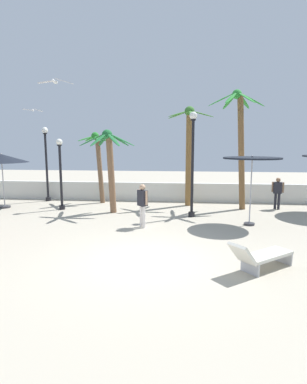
# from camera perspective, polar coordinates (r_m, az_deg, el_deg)

# --- Properties ---
(ground_plane) EXTENTS (56.00, 56.00, 0.00)m
(ground_plane) POSITION_cam_1_polar(r_m,az_deg,el_deg) (8.75, -2.16, -12.27)
(ground_plane) COLOR #B2A893
(boundary_wall) EXTENTS (25.20, 0.30, 1.02)m
(boundary_wall) POSITION_cam_1_polar(r_m,az_deg,el_deg) (17.32, 1.98, 0.01)
(boundary_wall) COLOR silver
(boundary_wall) RESTS_ON ground_plane
(patio_umbrella_0) EXTENTS (2.55, 2.55, 2.69)m
(patio_umbrella_0) POSITION_cam_1_polar(r_m,az_deg,el_deg) (16.97, -25.84, 5.46)
(patio_umbrella_0) COLOR #333338
(patio_umbrella_0) RESTS_ON ground_plane
(patio_umbrella_3) EXTENTS (2.18, 2.18, 2.71)m
(patio_umbrella_3) POSITION_cam_1_polar(r_m,az_deg,el_deg) (12.53, 17.43, 5.24)
(patio_umbrella_3) COLOR #333338
(patio_umbrella_3) RESTS_ON ground_plane
(palm_tree_0) EXTENTS (2.33, 2.39, 4.96)m
(palm_tree_0) POSITION_cam_1_polar(r_m,az_deg,el_deg) (15.97, 6.43, 8.39)
(palm_tree_0) COLOR brown
(palm_tree_0) RESTS_ON ground_plane
(palm_tree_1) EXTENTS (1.83, 1.91, 3.74)m
(palm_tree_1) POSITION_cam_1_polar(r_m,az_deg,el_deg) (16.90, -9.96, 6.06)
(palm_tree_1) COLOR brown
(palm_tree_1) RESTS_ON ground_plane
(palm_tree_2) EXTENTS (2.59, 2.41, 3.77)m
(palm_tree_2) POSITION_cam_1_polar(r_m,az_deg,el_deg) (14.36, -7.93, 5.83)
(palm_tree_2) COLOR brown
(palm_tree_2) RESTS_ON ground_plane
(palm_tree_3) EXTENTS (2.70, 2.55, 5.61)m
(palm_tree_3) POSITION_cam_1_polar(r_m,az_deg,el_deg) (15.51, 15.40, 9.78)
(palm_tree_3) COLOR brown
(palm_tree_3) RESTS_ON ground_plane
(lamp_post_0) EXTENTS (0.33, 0.33, 4.45)m
(lamp_post_0) POSITION_cam_1_polar(r_m,az_deg,el_deg) (13.49, 7.09, 6.19)
(lamp_post_0) COLOR black
(lamp_post_0) RESTS_ON ground_plane
(lamp_post_1) EXTENTS (0.33, 0.33, 4.01)m
(lamp_post_1) POSITION_cam_1_polar(r_m,az_deg,el_deg) (18.15, -18.86, 5.68)
(lamp_post_1) COLOR black
(lamp_post_1) RESTS_ON ground_plane
(lamp_post_2) EXTENTS (0.31, 0.31, 3.37)m
(lamp_post_2) POSITION_cam_1_polar(r_m,az_deg,el_deg) (15.57, -16.49, 3.68)
(lamp_post_2) COLOR black
(lamp_post_2) RESTS_ON ground_plane
(lounge_chair_0) EXTENTS (1.81, 1.62, 0.83)m
(lounge_chair_0) POSITION_cam_1_polar(r_m,az_deg,el_deg) (8.43, 18.88, -10.84)
(lounge_chair_0) COLOR #B7B7BC
(lounge_chair_0) RESTS_ON ground_plane
(guest_1) EXTENTS (0.52, 0.37, 1.54)m
(guest_1) POSITION_cam_1_polar(r_m,az_deg,el_deg) (16.20, 21.57, 0.26)
(guest_1) COLOR #26262D
(guest_1) RESTS_ON ground_plane
(guest_3) EXTENTS (0.43, 0.42, 1.65)m
(guest_3) POSITION_cam_1_polar(r_m,az_deg,el_deg) (11.79, -2.01, -1.71)
(guest_3) COLOR silver
(guest_3) RESTS_ON ground_plane
(seagull_0) EXTENTS (1.36, 0.38, 0.22)m
(seagull_0) POSITION_cam_1_polar(r_m,az_deg,el_deg) (12.59, -17.40, 18.55)
(seagull_0) COLOR white
(seagull_1) EXTENTS (1.00, 0.73, 0.16)m
(seagull_1) POSITION_cam_1_polar(r_m,az_deg,el_deg) (19.53, -21.01, 13.68)
(seagull_1) COLOR white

